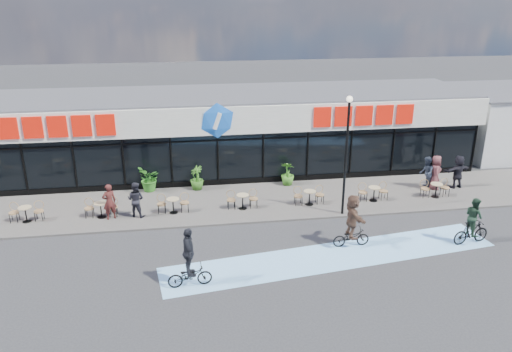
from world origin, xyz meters
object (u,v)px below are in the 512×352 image
at_px(potted_plant_left, 149,179).
at_px(pedestrian_a, 426,173).
at_px(lamp_post, 347,147).
at_px(pedestrian_c, 458,172).
at_px(potted_plant_right, 288,173).
at_px(cyclist_b, 472,225).
at_px(cyclist_a, 352,222).
at_px(patron_right, 136,199).
at_px(potted_plant_mid, 197,178).
at_px(pedestrian_b, 435,172).
at_px(patron_left, 109,202).

height_order(potted_plant_left, pedestrian_a, pedestrian_a).
relative_size(lamp_post, pedestrian_c, 3.12).
height_order(potted_plant_right, cyclist_b, cyclist_b).
xyz_separation_m(lamp_post, cyclist_a, (-0.59, -3.03, -2.33)).
distance_m(patron_right, cyclist_a, 10.07).
height_order(potted_plant_right, pedestrian_a, pedestrian_a).
height_order(potted_plant_mid, pedestrian_c, pedestrian_c).
bearing_deg(pedestrian_b, potted_plant_left, 96.37).
relative_size(potted_plant_left, cyclist_a, 0.59).
bearing_deg(potted_plant_mid, pedestrian_b, -8.06).
relative_size(potted_plant_left, pedestrian_b, 0.74).
bearing_deg(pedestrian_c, potted_plant_right, -23.71).
distance_m(lamp_post, cyclist_b, 6.31).
distance_m(pedestrian_a, pedestrian_c, 1.76).
bearing_deg(patron_left, patron_right, 162.30).
relative_size(potted_plant_right, pedestrian_c, 0.71).
relative_size(potted_plant_mid, pedestrian_a, 0.73).
bearing_deg(cyclist_a, pedestrian_b, 39.95).
xyz_separation_m(potted_plant_mid, patron_right, (-2.96, -3.04, 0.20)).
xyz_separation_m(patron_left, pedestrian_b, (16.83, 1.37, 0.07)).
height_order(patron_right, pedestrian_c, pedestrian_c).
relative_size(potted_plant_mid, cyclist_a, 0.56).
distance_m(potted_plant_left, cyclist_b, 15.89).
bearing_deg(pedestrian_a, potted_plant_left, -72.51).
distance_m(potted_plant_left, potted_plant_mid, 2.51).
xyz_separation_m(potted_plant_right, patron_right, (-7.93, -3.01, 0.21)).
relative_size(pedestrian_b, cyclist_b, 0.89).
height_order(patron_left, pedestrian_a, pedestrian_a).
bearing_deg(patron_left, potted_plant_right, 175.38).
distance_m(patron_left, cyclist_b, 16.14).
xyz_separation_m(potted_plant_mid, pedestrian_c, (13.98, -1.81, 0.26)).
xyz_separation_m(potted_plant_mid, potted_plant_right, (4.97, -0.03, -0.00)).
bearing_deg(potted_plant_left, pedestrian_a, -6.87).
height_order(lamp_post, potted_plant_mid, lamp_post).
bearing_deg(cyclist_a, patron_right, 155.48).
height_order(patron_left, pedestrian_b, pedestrian_b).
relative_size(lamp_post, potted_plant_mid, 4.38).
height_order(potted_plant_mid, potted_plant_right, potted_plant_mid).
bearing_deg(potted_plant_mid, pedestrian_c, -7.37).
relative_size(patron_right, cyclist_b, 0.82).
height_order(lamp_post, pedestrian_c, lamp_post).
relative_size(pedestrian_a, pedestrian_c, 0.98).
height_order(potted_plant_left, pedestrian_c, pedestrian_c).
relative_size(patron_right, pedestrian_a, 0.96).
distance_m(potted_plant_left, pedestrian_c, 16.60).
bearing_deg(patron_right, patron_left, 28.40).
relative_size(patron_left, pedestrian_a, 0.97).
bearing_deg(lamp_post, pedestrian_a, 24.67).
height_order(patron_left, cyclist_a, cyclist_a).
distance_m(potted_plant_right, pedestrian_c, 9.19).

